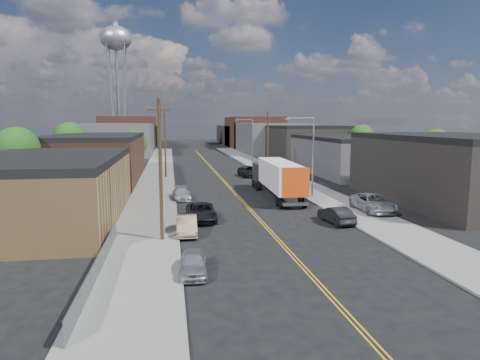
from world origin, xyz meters
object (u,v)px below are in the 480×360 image
object	(u,v)px
car_right_lot_b	(299,177)
car_ahead_truck	(249,171)
car_left_c	(201,212)
car_left_a	(193,263)
car_left_d	(181,194)
car_right_lot_a	(373,203)
semi_truck	(276,176)
car_right_oncoming	(336,215)
car_left_b	(187,225)
water_tower	(116,43)
car_right_lot_c	(284,172)

from	to	relation	value
car_right_lot_b	car_ahead_truck	bearing A→B (deg)	132.85
car_left_c	car_ahead_truck	size ratio (longest dim) A/B	0.92
car_left_a	car_left_d	bearing A→B (deg)	93.65
car_right_lot_a	car_left_a	bearing A→B (deg)	-140.80
car_left_a	semi_truck	bearing A→B (deg)	69.47
car_left_a	car_ahead_truck	world-z (taller)	car_ahead_truck
car_right_oncoming	car_right_lot_b	bearing A→B (deg)	-105.57
car_left_b	car_left_c	xyz separation A→B (m)	(1.40, 4.43, 0.03)
car_left_d	car_ahead_truck	bearing A→B (deg)	55.77
water_tower	car_right_lot_b	size ratio (longest dim) A/B	6.85
car_right_oncoming	car_right_lot_c	distance (m)	28.69
car_right_lot_a	car_ahead_truck	bearing A→B (deg)	104.44
semi_truck	car_ahead_truck	distance (m)	17.90
car_left_c	car_ahead_truck	bearing A→B (deg)	71.51
car_left_a	car_right_lot_a	xyz separation A→B (m)	(17.40, 13.50, 0.32)
car_left_b	car_right_lot_a	distance (m)	18.07
car_left_b	car_right_lot_c	bearing A→B (deg)	63.80
car_left_d	car_right_lot_b	bearing A→B (deg)	27.51
car_left_c	car_right_oncoming	xyz separation A→B (m)	(11.04, -2.84, -0.04)
car_left_a	car_right_lot_b	size ratio (longest dim) A/B	0.71
car_left_b	semi_truck	bearing A→B (deg)	56.16
car_left_b	car_right_lot_b	world-z (taller)	car_right_lot_b
car_right_lot_c	car_ahead_truck	bearing A→B (deg)	120.55
car_left_a	car_right_lot_b	xyz separation A→B (m)	(16.27, 33.05, 0.28)
car_right_oncoming	car_ahead_truck	xyz separation A→B (m)	(-1.54, 31.33, 0.10)
car_left_c	car_left_d	size ratio (longest dim) A/B	1.20
car_left_d	car_right_lot_b	distance (m)	18.94
semi_truck	car_right_lot_a	distance (m)	12.31
car_left_c	semi_truck	bearing A→B (deg)	49.01
car_left_b	car_right_lot_c	distance (m)	33.95
car_right_lot_a	car_left_d	bearing A→B (deg)	151.88
car_left_d	car_right_lot_c	distance (m)	21.97
car_left_c	car_left_a	bearing A→B (deg)	-96.17
car_left_b	car_left_a	bearing A→B (deg)	-88.64
water_tower	car_left_a	distance (m)	112.26
car_right_oncoming	water_tower	bearing A→B (deg)	-79.92
semi_truck	car_left_d	size ratio (longest dim) A/B	3.57
semi_truck	car_right_lot_b	distance (m)	10.99
car_right_lot_a	car_ahead_truck	size ratio (longest dim) A/B	1.02
semi_truck	car_ahead_truck	bearing A→B (deg)	91.69
car_left_b	car_right_lot_b	bearing A→B (deg)	57.71
car_right_lot_c	car_ahead_truck	world-z (taller)	car_right_lot_c
car_right_lot_c	car_right_lot_a	bearing A→B (deg)	-115.15
car_left_a	car_right_lot_c	xyz separation A→B (m)	(15.71, 38.71, 0.27)
car_left_b	car_ahead_truck	world-z (taller)	car_ahead_truck
car_left_d	car_right_lot_c	xyz separation A→B (m)	(15.71, 15.36, 0.28)
car_right_oncoming	car_right_lot_b	size ratio (longest dim) A/B	0.79
car_left_b	car_right_lot_c	size ratio (longest dim) A/B	0.94
water_tower	car_right_oncoming	world-z (taller)	water_tower
car_right_oncoming	car_right_lot_c	size ratio (longest dim) A/B	0.93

